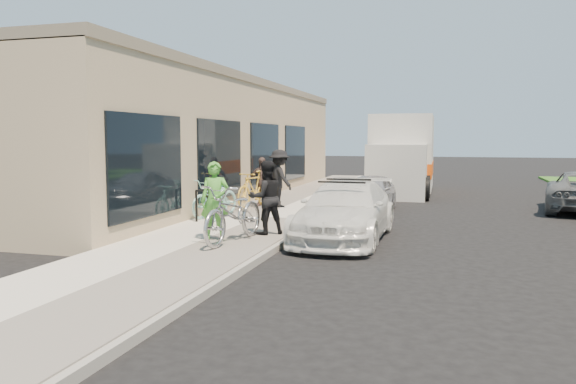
# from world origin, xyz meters

# --- Properties ---
(ground) EXTENTS (120.00, 120.00, 0.00)m
(ground) POSITION_xyz_m (0.00, 0.00, 0.00)
(ground) COLOR black
(ground) RESTS_ON ground
(sidewalk) EXTENTS (3.00, 34.00, 0.15)m
(sidewalk) POSITION_xyz_m (-2.00, 3.00, 0.07)
(sidewalk) COLOR beige
(sidewalk) RESTS_ON ground
(curb) EXTENTS (0.12, 34.00, 0.13)m
(curb) POSITION_xyz_m (-0.45, 3.00, 0.07)
(curb) COLOR gray
(curb) RESTS_ON ground
(storefront) EXTENTS (3.60, 20.00, 4.22)m
(storefront) POSITION_xyz_m (-5.24, 7.99, 2.12)
(storefront) COLOR tan
(storefront) RESTS_ON ground
(bike_rack) EXTENTS (0.18, 0.54, 0.78)m
(bike_rack) POSITION_xyz_m (-3.12, 1.98, 0.62)
(bike_rack) COLOR black
(bike_rack) RESTS_ON sidewalk
(sandwich_board) EXTENTS (0.64, 0.64, 0.87)m
(sandwich_board) POSITION_xyz_m (-3.33, 8.11, 0.60)
(sandwich_board) COLOR black
(sandwich_board) RESTS_ON sidewalk
(sedan_white) EXTENTS (1.83, 4.34, 1.29)m
(sedan_white) POSITION_xyz_m (0.61, 1.12, 0.63)
(sedan_white) COLOR white
(sedan_white) RESTS_ON ground
(sedan_silver) EXTENTS (1.45, 3.35, 1.13)m
(sedan_silver) POSITION_xyz_m (0.45, 6.04, 0.56)
(sedan_silver) COLOR #ABABB0
(sedan_silver) RESTS_ON ground
(moving_truck) EXTENTS (2.47, 6.38, 3.12)m
(moving_truck) POSITION_xyz_m (0.88, 12.42, 1.38)
(moving_truck) COLOR beige
(moving_truck) RESTS_ON ground
(tandem_bike) EXTENTS (1.03, 2.26, 1.15)m
(tandem_bike) POSITION_xyz_m (-1.28, -0.54, 0.72)
(tandem_bike) COLOR #B1B1B3
(tandem_bike) RESTS_ON sidewalk
(woman_rider) EXTENTS (0.64, 0.49, 1.58)m
(woman_rider) POSITION_xyz_m (-1.73, -0.46, 0.94)
(woman_rider) COLOR green
(woman_rider) RESTS_ON sidewalk
(man_standing) EXTENTS (0.96, 0.94, 1.57)m
(man_standing) POSITION_xyz_m (-0.99, 0.51, 0.93)
(man_standing) COLOR black
(man_standing) RESTS_ON sidewalk
(cruiser_bike_a) EXTENTS (0.61, 1.52, 0.89)m
(cruiser_bike_a) POSITION_xyz_m (-2.80, 2.28, 0.59)
(cruiser_bike_a) COLOR #93DBCE
(cruiser_bike_a) RESTS_ON sidewalk
(cruiser_bike_b) EXTENTS (1.06, 1.97, 0.98)m
(cruiser_bike_b) POSITION_xyz_m (-3.10, 2.74, 0.64)
(cruiser_bike_b) COLOR #93DBCE
(cruiser_bike_b) RESTS_ON sidewalk
(cruiser_bike_c) EXTENTS (0.86, 1.87, 1.08)m
(cruiser_bike_c) POSITION_xyz_m (-2.79, 4.86, 0.69)
(cruiser_bike_c) COLOR gold
(cruiser_bike_c) RESTS_ON sidewalk
(bystander_a) EXTENTS (1.25, 1.20, 1.70)m
(bystander_a) POSITION_xyz_m (-2.11, 5.21, 1.00)
(bystander_a) COLOR black
(bystander_a) RESTS_ON sidewalk
(bystander_b) EXTENTS (0.87, 0.38, 1.47)m
(bystander_b) POSITION_xyz_m (-2.69, 5.27, 0.89)
(bystander_b) COLOR brown
(bystander_b) RESTS_ON sidewalk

